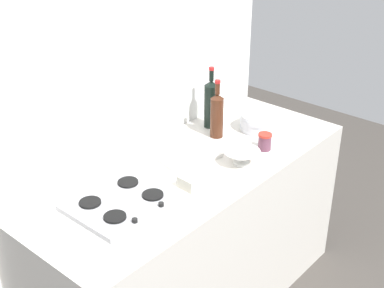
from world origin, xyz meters
The scene contains 10 objects.
counter_block centered at (0.00, 0.00, 0.45)m, with size 1.80×0.70×0.90m, color silver.
backsplash_panel centered at (0.00, 0.38, 1.11)m, with size 1.90×0.06×2.22m, color white.
stovetop_hob centered at (-0.46, 0.01, 0.91)m, with size 0.44×0.35×0.04m.
plate_stack centered at (0.56, -0.01, 0.95)m, with size 0.22×0.22×0.09m.
wine_bottle_leftmost centered at (0.33, 0.11, 1.03)m, with size 0.07×0.07×0.32m.
wine_bottle_mid_left centered at (0.41, 0.22, 1.04)m, with size 0.08×0.08×0.35m.
mixing_bowl centered at (0.18, -0.17, 0.94)m, with size 0.18×0.18×0.07m.
butter_dish centered at (-0.12, -0.13, 0.93)m, with size 0.16×0.09×0.06m, color silver.
condiment_jar_front centered at (0.38, -0.17, 0.95)m, with size 0.07×0.07×0.09m.
cutting_board centered at (0.04, 0.05, 0.91)m, with size 0.30×0.16×0.02m, color silver.
Camera 1 is at (-1.72, -1.50, 2.20)m, focal length 49.87 mm.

